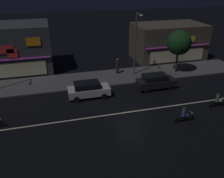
% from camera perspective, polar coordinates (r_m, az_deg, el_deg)
% --- Properties ---
extents(ground_plane, '(140.00, 140.00, 0.00)m').
position_cam_1_polar(ground_plane, '(22.23, 4.57, -5.53)').
color(ground_plane, black).
extents(lane_divider_stripe, '(33.71, 0.16, 0.01)m').
position_cam_1_polar(lane_divider_stripe, '(22.23, 4.57, -5.52)').
color(lane_divider_stripe, beige).
rests_on(lane_divider_stripe, ground).
extents(sidewalk_far, '(35.49, 4.82, 0.14)m').
position_cam_1_polar(sidewalk_far, '(29.37, -0.80, 2.82)').
color(sidewalk_far, '#4C4C4F').
rests_on(sidewalk_far, ground).
extents(storefront_left_block, '(10.26, 6.35, 5.15)m').
position_cam_1_polar(storefront_left_block, '(37.21, 13.38, 11.16)').
color(storefront_left_block, '#4C443A').
rests_on(storefront_left_block, ground).
extents(storefront_center_block, '(8.15, 6.83, 6.12)m').
position_cam_1_polar(storefront_center_block, '(33.32, -21.74, 9.24)').
color(storefront_center_block, '#383A3F').
rests_on(storefront_center_block, ground).
extents(streetlamp_mid, '(0.44, 1.64, 7.62)m').
position_cam_1_polar(streetlamp_mid, '(28.87, 5.87, 11.76)').
color(streetlamp_mid, '#47494C').
rests_on(streetlamp_mid, sidewalk_far).
extents(pedestrian_on_sidewalk, '(0.39, 0.39, 1.97)m').
position_cam_1_polar(pedestrian_on_sidewalk, '(30.16, 1.34, 5.46)').
color(pedestrian_on_sidewalk, '#232328').
rests_on(pedestrian_on_sidewalk, sidewalk_far).
extents(street_tree, '(3.06, 3.06, 5.41)m').
position_cam_1_polar(street_tree, '(30.85, 15.91, 10.70)').
color(street_tree, '#473323').
rests_on(street_tree, sidewalk_far).
extents(parked_car_near_kerb, '(4.30, 1.98, 1.67)m').
position_cam_1_polar(parked_car_near_kerb, '(26.79, 10.56, 1.88)').
color(parked_car_near_kerb, black).
rests_on(parked_car_near_kerb, ground).
extents(parked_car_trailing, '(4.30, 1.98, 1.67)m').
position_cam_1_polar(parked_car_trailing, '(24.55, -5.75, -0.08)').
color(parked_car_trailing, silver).
rests_on(parked_car_trailing, ground).
extents(motorcycle_lead, '(1.90, 0.60, 1.52)m').
position_cam_1_polar(motorcycle_lead, '(21.35, 17.08, -6.16)').
color(motorcycle_lead, black).
rests_on(motorcycle_lead, ground).
extents(motorcycle_opposite_lane, '(1.90, 0.60, 1.52)m').
position_cam_1_polar(motorcycle_opposite_lane, '(24.85, 24.25, -2.69)').
color(motorcycle_opposite_lane, black).
rests_on(motorcycle_opposite_lane, ground).
extents(traffic_cone, '(0.36, 0.36, 0.55)m').
position_cam_1_polar(traffic_cone, '(28.40, 12.78, 1.77)').
color(traffic_cone, orange).
rests_on(traffic_cone, ground).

